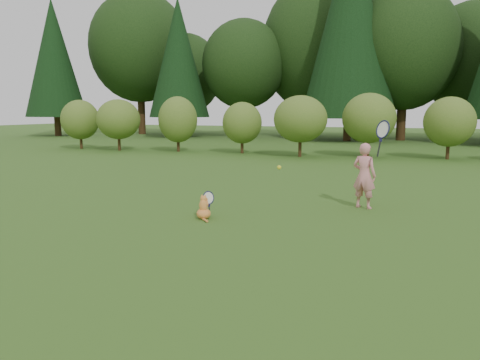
% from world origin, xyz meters
% --- Properties ---
extents(ground, '(100.00, 100.00, 0.00)m').
position_xyz_m(ground, '(0.00, 0.00, 0.00)').
color(ground, '#234F16').
rests_on(ground, ground).
extents(shrub_row, '(28.00, 3.00, 2.80)m').
position_xyz_m(shrub_row, '(0.00, 13.00, 1.40)').
color(shrub_row, '#426820').
rests_on(shrub_row, ground).
extents(woodland_backdrop, '(48.00, 10.00, 15.00)m').
position_xyz_m(woodland_backdrop, '(0.00, 23.00, 7.50)').
color(woodland_backdrop, black).
rests_on(woodland_backdrop, ground).
extents(child, '(0.81, 0.57, 2.00)m').
position_xyz_m(child, '(2.28, 2.46, 0.70)').
color(child, pink).
rests_on(child, ground).
extents(cat, '(0.42, 0.66, 0.61)m').
position_xyz_m(cat, '(-0.37, 0.43, 0.23)').
color(cat, orange).
rests_on(cat, ground).
extents(tennis_ball, '(0.07, 0.07, 0.07)m').
position_xyz_m(tennis_ball, '(1.06, 0.43, 1.02)').
color(tennis_ball, yellow).
rests_on(tennis_ball, ground).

